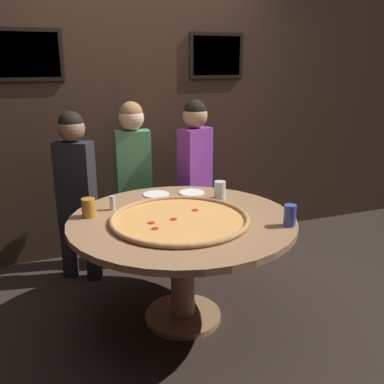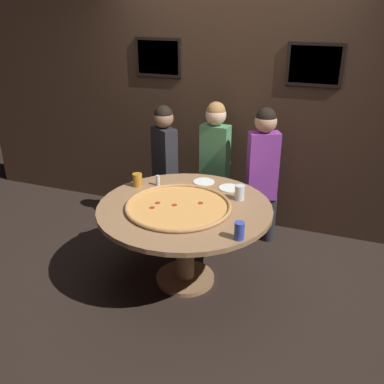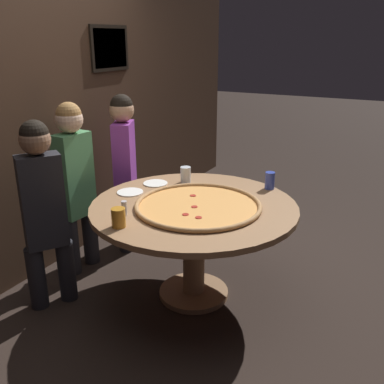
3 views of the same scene
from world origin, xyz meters
TOP-DOWN VIEW (x-y plane):
  - ground_plane at (0.00, 0.00)m, footprint 24.00×24.00m
  - back_wall at (0.00, 1.33)m, footprint 6.40×0.08m
  - dining_table at (0.00, 0.00)m, footprint 1.46×1.46m
  - giant_pizza at (-0.04, -0.05)m, footprint 0.88×0.88m
  - drink_cup_near_right at (0.39, 0.28)m, footprint 0.08×0.08m
  - drink_cup_far_left at (0.56, -0.37)m, footprint 0.07×0.07m
  - drink_cup_front_edge at (-0.56, 0.23)m, footprint 0.09×0.09m
  - white_plate_right_side at (-0.02, 0.53)m, footprint 0.20×0.20m
  - white_plate_left_side at (0.25, 0.48)m, footprint 0.19×0.19m
  - condiment_shaker at (-0.39, 0.31)m, footprint 0.04×0.04m
  - diner_far_right at (0.45, 0.93)m, footprint 0.37×0.27m
  - diner_far_left at (-0.56, 0.86)m, footprint 0.35×0.29m
  - diner_side_right at (-0.07, 1.03)m, footprint 0.35×0.21m

SIDE VIEW (x-z plane):
  - ground_plane at x=0.00m, z-range 0.00..0.00m
  - dining_table at x=0.00m, z-range 0.22..0.96m
  - white_plate_right_side at x=-0.02m, z-range 0.74..0.75m
  - white_plate_left_side at x=0.25m, z-range 0.74..0.75m
  - giant_pizza at x=-0.04m, z-range 0.74..0.77m
  - diner_far_left at x=-0.56m, z-range 0.09..1.44m
  - condiment_shaker at x=-0.39m, z-range 0.74..0.84m
  - diner_side_right at x=-0.07m, z-range 0.09..1.49m
  - diner_far_right at x=0.45m, z-range 0.09..1.49m
  - drink_cup_front_edge at x=-0.56m, z-range 0.74..0.86m
  - drink_cup_near_right at x=0.39m, z-range 0.74..0.87m
  - drink_cup_far_left at x=0.56m, z-range 0.74..0.87m
  - back_wall at x=0.00m, z-range 0.00..2.60m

